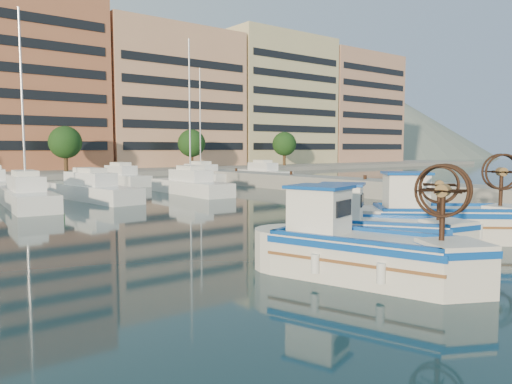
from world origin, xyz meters
name	(u,v)px	position (x,y,z in m)	size (l,w,h in m)	color
ground	(438,247)	(0.00, 0.00, 0.00)	(300.00, 300.00, 0.00)	#193B43
quay	(439,193)	(13.00, 8.00, 0.60)	(3.00, 60.00, 1.20)	gray
waterfront	(75,96)	(9.23, 65.04, 11.10)	(180.00, 40.00, 25.60)	gray
hill_east	(383,158)	(140.00, 110.00, 0.00)	(160.00, 160.00, 50.00)	slate
yacht_marina	(85,187)	(-2.64, 27.83, 0.53)	(39.38, 23.22, 11.50)	white
fishing_boat_a	(358,247)	(-5.55, -1.07, 0.85)	(3.32, 5.09, 3.08)	silver
fishing_boat_b	(374,229)	(-2.55, 0.79, 0.80)	(4.07, 4.71, 2.89)	silver
fishing_boat_c	(438,217)	(1.09, 0.70, 0.90)	(5.13, 4.89, 3.25)	silver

